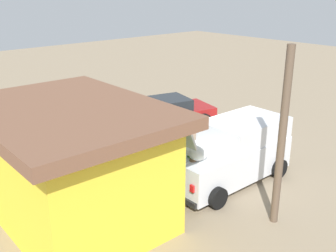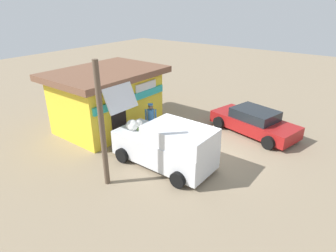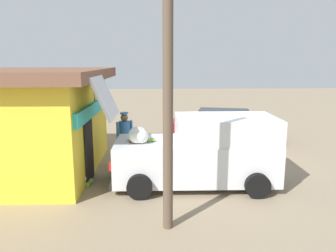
% 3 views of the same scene
% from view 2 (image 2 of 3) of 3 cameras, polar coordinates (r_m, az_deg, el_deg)
% --- Properties ---
extents(ground_plane, '(60.00, 60.00, 0.00)m').
position_cam_2_polar(ground_plane, '(12.96, 7.68, -5.75)').
color(ground_plane, gray).
extents(storefront_bar, '(5.73, 4.28, 3.12)m').
position_cam_2_polar(storefront_bar, '(15.36, -11.99, 5.41)').
color(storefront_bar, yellow).
rests_on(storefront_bar, ground_plane).
extents(delivery_van, '(2.27, 4.84, 2.98)m').
position_cam_2_polar(delivery_van, '(11.68, -0.31, -3.76)').
color(delivery_van, silver).
rests_on(delivery_van, ground_plane).
extents(parked_sedan, '(3.00, 4.75, 1.27)m').
position_cam_2_polar(parked_sedan, '(15.34, 16.84, 0.80)').
color(parked_sedan, maroon).
rests_on(parked_sedan, ground_plane).
extents(vendor_standing, '(0.47, 0.50, 1.77)m').
position_cam_2_polar(vendor_standing, '(14.08, -3.46, 1.57)').
color(vendor_standing, '#726047').
rests_on(vendor_standing, ground_plane).
extents(customer_bending, '(0.75, 0.77, 1.33)m').
position_cam_2_polar(customer_bending, '(13.04, -7.55, -1.39)').
color(customer_bending, '#726047').
rests_on(customer_bending, ground_plane).
extents(unloaded_banana_pile, '(0.69, 0.85, 0.45)m').
position_cam_2_polar(unloaded_banana_pile, '(14.15, -11.30, -2.34)').
color(unloaded_banana_pile, silver).
rests_on(unloaded_banana_pile, ground_plane).
extents(paint_bucket, '(0.33, 0.33, 0.38)m').
position_cam_2_polar(paint_bucket, '(15.86, 1.25, 1.04)').
color(paint_bucket, blue).
rests_on(paint_bucket, ground_plane).
extents(utility_pole, '(0.20, 0.20, 4.68)m').
position_cam_2_polar(utility_pole, '(10.15, -13.11, -0.19)').
color(utility_pole, brown).
rests_on(utility_pole, ground_plane).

